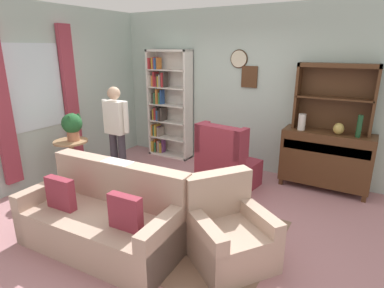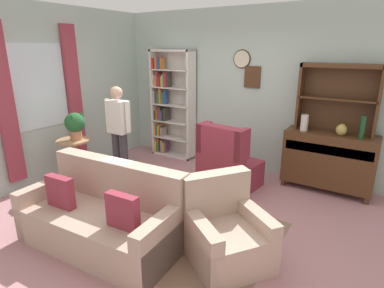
% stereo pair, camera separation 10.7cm
% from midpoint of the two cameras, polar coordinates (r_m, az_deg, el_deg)
% --- Properties ---
extents(ground_plane, '(5.40, 4.60, 0.02)m').
position_cam_midpoint_polar(ground_plane, '(4.29, -3.31, -12.82)').
color(ground_plane, '#B27A7F').
extents(wall_back, '(5.00, 0.09, 2.80)m').
position_cam_midpoint_polar(wall_back, '(5.65, 8.79, 9.56)').
color(wall_back, '#ADC1B7').
rests_on(wall_back, ground_plane).
extents(wall_left, '(0.16, 4.20, 2.80)m').
position_cam_midpoint_polar(wall_left, '(5.59, -25.87, 7.92)').
color(wall_left, '#ADC1B7').
rests_on(wall_left, ground_plane).
extents(area_rug, '(2.32, 1.77, 0.01)m').
position_cam_midpoint_polar(area_rug, '(3.98, -3.35, -15.24)').
color(area_rug, '#846651').
rests_on(area_rug, ground_plane).
extents(bookshelf, '(0.90, 0.30, 2.10)m').
position_cam_midpoint_polar(bookshelf, '(6.28, -5.10, 7.10)').
color(bookshelf, silver).
rests_on(bookshelf, ground_plane).
extents(sideboard, '(1.30, 0.45, 0.92)m').
position_cam_midpoint_polar(sideboard, '(5.22, 22.61, -2.35)').
color(sideboard, '#4C2D19').
rests_on(sideboard, ground_plane).
extents(sideboard_hutch, '(1.10, 0.26, 1.00)m').
position_cam_midpoint_polar(sideboard_hutch, '(5.10, 24.17, 9.23)').
color(sideboard_hutch, '#4C2D19').
rests_on(sideboard_hutch, sideboard).
extents(vase_tall, '(0.11, 0.11, 0.25)m').
position_cam_midpoint_polar(vase_tall, '(5.06, 18.81, 3.82)').
color(vase_tall, beige).
rests_on(vase_tall, sideboard).
extents(vase_round, '(0.15, 0.15, 0.17)m').
position_cam_midpoint_polar(vase_round, '(5.01, 24.59, 2.56)').
color(vase_round, tan).
rests_on(vase_round, sideboard).
extents(bottle_wine, '(0.07, 0.07, 0.32)m').
position_cam_midpoint_polar(bottle_wine, '(4.95, 27.64, 2.89)').
color(bottle_wine, '#194223').
rests_on(bottle_wine, sideboard).
extents(couch_floral, '(1.85, 0.96, 0.90)m').
position_cam_midpoint_polar(couch_floral, '(3.71, -16.40, -12.98)').
color(couch_floral, tan).
rests_on(couch_floral, ground_plane).
extents(armchair_floral, '(1.07, 1.06, 0.88)m').
position_cam_midpoint_polar(armchair_floral, '(3.38, 5.66, -15.98)').
color(armchair_floral, tan).
rests_on(armchair_floral, ground_plane).
extents(wingback_chair, '(0.87, 0.89, 1.05)m').
position_cam_midpoint_polar(wingback_chair, '(4.88, 5.61, -3.92)').
color(wingback_chair, maroon).
rests_on(wingback_chair, ground_plane).
extents(plant_stand, '(0.52, 0.52, 0.74)m').
position_cam_midpoint_polar(plant_stand, '(5.35, -21.46, -2.36)').
color(plant_stand, '#A87F56').
rests_on(plant_stand, ground_plane).
extents(potted_plant_large, '(0.31, 0.31, 0.43)m').
position_cam_midpoint_polar(potted_plant_large, '(5.20, -21.53, 3.28)').
color(potted_plant_large, '#AD6B4C').
rests_on(potted_plant_large, plant_stand).
extents(person_reading, '(0.52, 0.20, 1.56)m').
position_cam_midpoint_polar(person_reading, '(5.15, -14.20, 2.85)').
color(person_reading, '#38333D').
rests_on(person_reading, ground_plane).
extents(coffee_table, '(0.80, 0.50, 0.42)m').
position_cam_midpoint_polar(coffee_table, '(4.12, -4.22, -8.49)').
color(coffee_table, '#4C2D19').
rests_on(coffee_table, ground_plane).
extents(book_stack, '(0.16, 0.14, 0.05)m').
position_cam_midpoint_polar(book_stack, '(4.15, -4.89, -6.91)').
color(book_stack, '#CC7233').
rests_on(book_stack, coffee_table).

